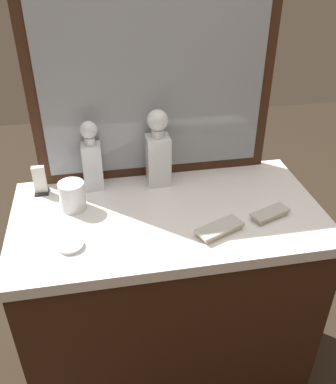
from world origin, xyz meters
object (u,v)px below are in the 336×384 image
porcelain_dish (70,246)px  silver_brush_left (219,229)px  crystal_decanter_left (92,162)px  napkin_holder (40,182)px  crystal_tumbler_right (72,197)px  crystal_decanter_center (159,155)px  silver_brush_front (270,214)px

porcelain_dish → silver_brush_left: bearing=-1.6°
crystal_decanter_left → napkin_holder: size_ratio=2.41×
crystal_decanter_left → crystal_tumbler_right: size_ratio=2.62×
crystal_decanter_center → porcelain_dish: size_ratio=3.54×
porcelain_dish → crystal_decanter_left: bearing=75.7°
silver_brush_front → napkin_holder: (-0.77, 0.30, 0.03)m
crystal_decanter_left → porcelain_dish: bearing=-104.3°
crystal_tumbler_right → porcelain_dish: crystal_tumbler_right is taller
crystal_decanter_center → porcelain_dish: 0.48m
crystal_decanter_left → silver_brush_front: 0.66m
crystal_tumbler_right → silver_brush_front: (0.65, -0.18, -0.03)m
silver_brush_left → porcelain_dish: (-0.47, 0.01, -0.01)m
silver_brush_left → napkin_holder: size_ratio=1.56×
porcelain_dish → crystal_tumbler_right: bearing=87.2°
silver_brush_left → silver_brush_front: bearing=14.4°
napkin_holder → crystal_tumbler_right: bearing=-46.4°
silver_brush_front → porcelain_dish: (-0.66, -0.04, -0.01)m
crystal_tumbler_right → porcelain_dish: 0.22m
crystal_decanter_left → silver_brush_left: crystal_decanter_left is taller
crystal_decanter_left → porcelain_dish: crystal_decanter_left is taller
crystal_decanter_left → napkin_holder: crystal_decanter_left is taller
silver_brush_left → napkin_holder: (-0.58, 0.35, 0.03)m
crystal_tumbler_right → silver_brush_left: size_ratio=0.59×
crystal_decanter_center → silver_brush_left: (0.14, -0.35, -0.11)m
silver_brush_front → silver_brush_left: 0.20m
silver_brush_front → napkin_holder: 0.83m
crystal_tumbler_right → silver_brush_front: 0.68m
silver_brush_left → porcelain_dish: size_ratio=2.07×
napkin_holder → crystal_decanter_left: bearing=2.0°
crystal_decanter_center → crystal_tumbler_right: size_ratio=2.90×
crystal_tumbler_right → silver_brush_left: 0.52m
crystal_decanter_center → crystal_decanter_left: (-0.25, 0.01, -0.01)m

